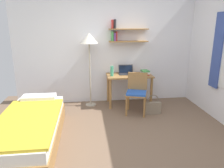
{
  "coord_description": "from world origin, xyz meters",
  "views": [
    {
      "loc": [
        -0.56,
        -3.03,
        1.86
      ],
      "look_at": [
        -0.13,
        0.51,
        0.85
      ],
      "focal_mm": 34.37,
      "sensor_mm": 36.0,
      "label": 1
    }
  ],
  "objects_px": {
    "water_bottle": "(112,71)",
    "handbag": "(153,107)",
    "desk": "(129,80)",
    "book_stack": "(145,72)",
    "standing_lamp": "(89,42)",
    "laptop": "(126,72)",
    "desk_chair": "(137,91)",
    "bed": "(30,129)"
  },
  "relations": [
    {
      "from": "bed",
      "to": "desk_chair",
      "type": "relative_size",
      "value": 2.42
    },
    {
      "from": "desk",
      "to": "book_stack",
      "type": "bearing_deg",
      "value": -4.2
    },
    {
      "from": "desk_chair",
      "to": "water_bottle",
      "type": "relative_size",
      "value": 3.72
    },
    {
      "from": "desk_chair",
      "to": "standing_lamp",
      "type": "relative_size",
      "value": 0.51
    },
    {
      "from": "laptop",
      "to": "book_stack",
      "type": "distance_m",
      "value": 0.44
    },
    {
      "from": "book_stack",
      "to": "laptop",
      "type": "bearing_deg",
      "value": 163.78
    },
    {
      "from": "desk_chair",
      "to": "standing_lamp",
      "type": "bearing_deg",
      "value": 150.64
    },
    {
      "from": "book_stack",
      "to": "standing_lamp",
      "type": "bearing_deg",
      "value": 177.41
    },
    {
      "from": "laptop",
      "to": "standing_lamp",
      "type": "bearing_deg",
      "value": -175.49
    },
    {
      "from": "desk",
      "to": "book_stack",
      "type": "distance_m",
      "value": 0.41
    },
    {
      "from": "laptop",
      "to": "water_bottle",
      "type": "relative_size",
      "value": 1.5
    },
    {
      "from": "bed",
      "to": "standing_lamp",
      "type": "xyz_separation_m",
      "value": [
        1.0,
        1.55,
        1.23
      ]
    },
    {
      "from": "bed",
      "to": "water_bottle",
      "type": "xyz_separation_m",
      "value": [
        1.49,
        1.46,
        0.59
      ]
    },
    {
      "from": "desk_chair",
      "to": "water_bottle",
      "type": "bearing_deg",
      "value": 136.47
    },
    {
      "from": "water_bottle",
      "to": "desk_chair",
      "type": "bearing_deg",
      "value": -43.53
    },
    {
      "from": "handbag",
      "to": "bed",
      "type": "bearing_deg",
      "value": -158.58
    },
    {
      "from": "desk",
      "to": "desk_chair",
      "type": "height_order",
      "value": "desk_chair"
    },
    {
      "from": "bed",
      "to": "book_stack",
      "type": "relative_size",
      "value": 8.7
    },
    {
      "from": "desk_chair",
      "to": "laptop",
      "type": "xyz_separation_m",
      "value": [
        -0.12,
        0.61,
        0.29
      ]
    },
    {
      "from": "standing_lamp",
      "to": "laptop",
      "type": "relative_size",
      "value": 4.84
    },
    {
      "from": "handbag",
      "to": "book_stack",
      "type": "bearing_deg",
      "value": 92.72
    },
    {
      "from": "desk_chair",
      "to": "water_bottle",
      "type": "height_order",
      "value": "water_bottle"
    },
    {
      "from": "bed",
      "to": "laptop",
      "type": "distance_m",
      "value": 2.51
    },
    {
      "from": "desk",
      "to": "standing_lamp",
      "type": "relative_size",
      "value": 0.62
    },
    {
      "from": "desk_chair",
      "to": "laptop",
      "type": "relative_size",
      "value": 2.48
    },
    {
      "from": "desk_chair",
      "to": "handbag",
      "type": "height_order",
      "value": "desk_chair"
    },
    {
      "from": "desk_chair",
      "to": "bed",
      "type": "bearing_deg",
      "value": -152.68
    },
    {
      "from": "bed",
      "to": "desk",
      "type": "distance_m",
      "value": 2.46
    },
    {
      "from": "desk_chair",
      "to": "water_bottle",
      "type": "distance_m",
      "value": 0.74
    },
    {
      "from": "bed",
      "to": "laptop",
      "type": "bearing_deg",
      "value": 41.41
    },
    {
      "from": "standing_lamp",
      "to": "book_stack",
      "type": "bearing_deg",
      "value": -2.59
    },
    {
      "from": "water_bottle",
      "to": "handbag",
      "type": "relative_size",
      "value": 0.54
    },
    {
      "from": "bed",
      "to": "water_bottle",
      "type": "bearing_deg",
      "value": 44.54
    },
    {
      "from": "water_bottle",
      "to": "handbag",
      "type": "distance_m",
      "value": 1.2
    },
    {
      "from": "standing_lamp",
      "to": "handbag",
      "type": "relative_size",
      "value": 3.95
    },
    {
      "from": "desk_chair",
      "to": "book_stack",
      "type": "distance_m",
      "value": 0.64
    },
    {
      "from": "desk_chair",
      "to": "book_stack",
      "type": "height_order",
      "value": "desk_chair"
    },
    {
      "from": "laptop",
      "to": "book_stack",
      "type": "xyz_separation_m",
      "value": [
        0.43,
        -0.12,
        -0.0
      ]
    },
    {
      "from": "water_bottle",
      "to": "book_stack",
      "type": "distance_m",
      "value": 0.78
    },
    {
      "from": "desk",
      "to": "standing_lamp",
      "type": "distance_m",
      "value": 1.26
    },
    {
      "from": "water_bottle",
      "to": "book_stack",
      "type": "height_order",
      "value": "water_bottle"
    },
    {
      "from": "desk_chair",
      "to": "book_stack",
      "type": "bearing_deg",
      "value": 57.82
    }
  ]
}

